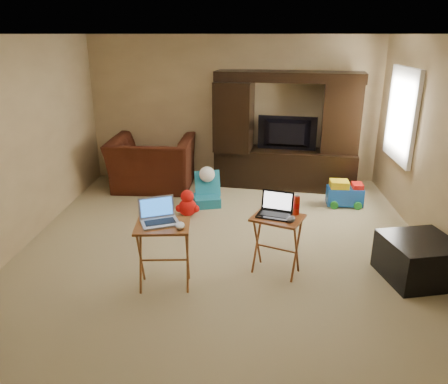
# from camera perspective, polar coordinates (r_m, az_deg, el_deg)

# --- Properties ---
(floor) EXTENTS (5.50, 5.50, 0.00)m
(floor) POSITION_cam_1_polar(r_m,az_deg,el_deg) (5.49, 0.13, -7.16)
(floor) COLOR tan
(floor) RESTS_ON ground
(ceiling) EXTENTS (5.50, 5.50, 0.00)m
(ceiling) POSITION_cam_1_polar(r_m,az_deg,el_deg) (4.88, 0.15, 19.95)
(ceiling) COLOR silver
(ceiling) RESTS_ON ground
(wall_back) EXTENTS (5.00, 0.00, 5.00)m
(wall_back) POSITION_cam_1_polar(r_m,az_deg,el_deg) (7.73, 1.35, 10.65)
(wall_back) COLOR tan
(wall_back) RESTS_ON ground
(wall_front) EXTENTS (5.00, 0.00, 5.00)m
(wall_front) POSITION_cam_1_polar(r_m,az_deg,el_deg) (2.48, -3.62, -10.35)
(wall_front) COLOR tan
(wall_front) RESTS_ON ground
(wall_left) EXTENTS (0.00, 5.50, 5.50)m
(wall_left) POSITION_cam_1_polar(r_m,az_deg,el_deg) (5.75, -25.70, 5.41)
(wall_left) COLOR tan
(wall_left) RESTS_ON ground
(wall_right) EXTENTS (0.00, 5.50, 5.50)m
(wall_right) POSITION_cam_1_polar(r_m,az_deg,el_deg) (5.50, 27.22, 4.58)
(wall_right) COLOR tan
(wall_right) RESTS_ON ground
(window_pane) EXTENTS (0.00, 1.20, 1.20)m
(window_pane) POSITION_cam_1_polar(r_m,az_deg,el_deg) (6.88, 22.35, 9.28)
(window_pane) COLOR white
(window_pane) RESTS_ON ground
(window_frame) EXTENTS (0.06, 1.14, 1.34)m
(window_frame) POSITION_cam_1_polar(r_m,az_deg,el_deg) (6.87, 22.19, 9.29)
(window_frame) COLOR white
(window_frame) RESTS_ON ground
(entertainment_center) EXTENTS (2.43, 0.93, 1.94)m
(entertainment_center) POSITION_cam_1_polar(r_m,az_deg,el_deg) (7.44, 8.17, 7.88)
(entertainment_center) COLOR black
(entertainment_center) RESTS_ON floor
(television) EXTENTS (0.99, 0.29, 0.57)m
(television) POSITION_cam_1_polar(r_m,az_deg,el_deg) (7.40, 8.18, 7.51)
(television) COLOR black
(television) RESTS_ON entertainment_center
(recliner) EXTENTS (1.35, 1.18, 0.87)m
(recliner) POSITION_cam_1_polar(r_m,az_deg,el_deg) (7.49, -9.34, 3.69)
(recliner) COLOR #4D1A10
(recliner) RESTS_ON floor
(child_rocker) EXTENTS (0.49, 0.53, 0.52)m
(child_rocker) POSITION_cam_1_polar(r_m,az_deg,el_deg) (6.68, -2.31, 0.35)
(child_rocker) COLOR teal
(child_rocker) RESTS_ON floor
(plush_toy) EXTENTS (0.36, 0.30, 0.40)m
(plush_toy) POSITION_cam_1_polar(r_m,az_deg,el_deg) (6.33, -4.80, -1.43)
(plush_toy) COLOR red
(plush_toy) RESTS_ON floor
(push_toy) EXTENTS (0.56, 0.41, 0.41)m
(push_toy) POSITION_cam_1_polar(r_m,az_deg,el_deg) (6.94, 15.51, -0.11)
(push_toy) COLOR blue
(push_toy) RESTS_ON floor
(ottoman) EXTENTS (0.84, 0.84, 0.45)m
(ottoman) POSITION_cam_1_polar(r_m,az_deg,el_deg) (5.17, 24.07, -8.02)
(ottoman) COLOR black
(ottoman) RESTS_ON floor
(tray_table_left) EXTENTS (0.58, 0.48, 0.70)m
(tray_table_left) POSITION_cam_1_polar(r_m,az_deg,el_deg) (4.57, -7.83, -8.29)
(tray_table_left) COLOR brown
(tray_table_left) RESTS_ON floor
(tray_table_right) EXTENTS (0.63, 0.58, 0.67)m
(tray_table_right) POSITION_cam_1_polar(r_m,az_deg,el_deg) (4.83, 6.87, -6.87)
(tray_table_right) COLOR brown
(tray_table_right) RESTS_ON floor
(laptop_left) EXTENTS (0.46, 0.42, 0.24)m
(laptop_left) POSITION_cam_1_polar(r_m,az_deg,el_deg) (4.40, -8.43, -2.67)
(laptop_left) COLOR #A3A3A7
(laptop_left) RESTS_ON tray_table_left
(laptop_right) EXTENTS (0.42, 0.38, 0.24)m
(laptop_right) POSITION_cam_1_polar(r_m,az_deg,el_deg) (4.66, 6.59, -1.77)
(laptop_right) COLOR black
(laptop_right) RESTS_ON tray_table_right
(mouse_left) EXTENTS (0.10, 0.15, 0.06)m
(mouse_left) POSITION_cam_1_polar(r_m,az_deg,el_deg) (4.31, -5.76, -4.38)
(mouse_left) COLOR white
(mouse_left) RESTS_ON tray_table_left
(mouse_right) EXTENTS (0.12, 0.15, 0.06)m
(mouse_right) POSITION_cam_1_polar(r_m,az_deg,el_deg) (4.58, 8.76, -3.53)
(mouse_right) COLOR #424247
(mouse_right) RESTS_ON tray_table_right
(water_bottle) EXTENTS (0.07, 0.07, 0.21)m
(water_bottle) POSITION_cam_1_polar(r_m,az_deg,el_deg) (4.74, 9.45, -1.75)
(water_bottle) COLOR red
(water_bottle) RESTS_ON tray_table_right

